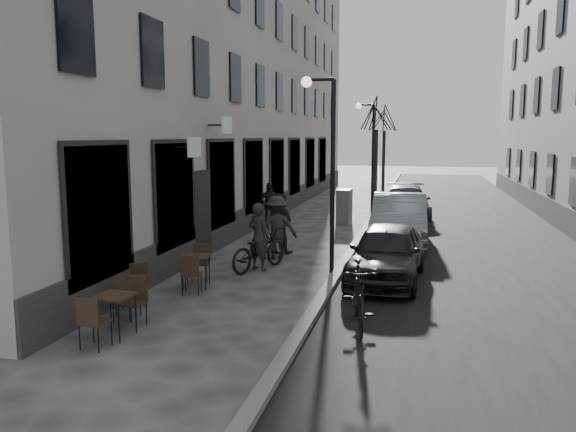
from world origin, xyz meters
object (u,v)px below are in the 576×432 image
at_px(utility_cabinet, 344,207).
at_px(bicycle, 259,250).
at_px(bistro_set_c, 196,268).
at_px(car_mid, 399,219).
at_px(pedestrian_far, 269,205).
at_px(car_far, 406,203).
at_px(pedestrian_near, 279,223).
at_px(streetlamp_near, 326,152).
at_px(car_near, 387,253).
at_px(streetlamp_far, 369,145).
at_px(pedestrian_mid, 277,227).
at_px(tree_near, 377,115).
at_px(moped, 359,296).
at_px(tree_far, 385,118).
at_px(bistro_set_a, 115,311).
at_px(bistro_set_b, 131,291).

distance_m(utility_cabinet, bicycle, 8.56).
xyz_separation_m(bistro_set_c, car_mid, (4.46, 6.78, 0.36)).
height_order(pedestrian_far, car_far, pedestrian_far).
relative_size(pedestrian_near, car_far, 0.37).
height_order(streetlamp_near, car_near, streetlamp_near).
bearing_deg(pedestrian_near, utility_cabinet, -92.82).
xyz_separation_m(streetlamp_far, pedestrian_near, (-1.81, -9.87, -2.24)).
xyz_separation_m(bistro_set_c, pedestrian_mid, (1.07, 3.52, 0.46)).
bearing_deg(car_mid, streetlamp_near, -112.17).
bearing_deg(bistro_set_c, car_near, 9.09).
height_order(tree_near, car_far, tree_near).
height_order(tree_near, bistro_set_c, tree_near).
bearing_deg(car_mid, streetlamp_far, 101.72).
relative_size(utility_cabinet, moped, 0.69).
xyz_separation_m(car_mid, car_far, (0.05, 5.50, -0.10)).
distance_m(bicycle, pedestrian_far, 7.26).
bearing_deg(tree_far, car_far, -81.14).
relative_size(tree_far, car_far, 1.14).
distance_m(bistro_set_a, utility_cabinet, 14.15).
xyz_separation_m(streetlamp_far, car_near, (1.63, -12.56, -2.45)).
relative_size(bistro_set_a, car_near, 0.38).
bearing_deg(moped, streetlamp_far, 84.73).
relative_size(bistro_set_c, moped, 0.77).
bearing_deg(pedestrian_mid, bistro_set_a, 58.58).
distance_m(utility_cabinet, pedestrian_far, 3.15).
height_order(streetlamp_near, pedestrian_near, streetlamp_near).
distance_m(bistro_set_a, pedestrian_far, 12.57).
bearing_deg(pedestrian_near, tree_near, -90.30).
distance_m(streetlamp_near, tree_far, 21.05).
height_order(utility_cabinet, car_mid, car_mid).
relative_size(pedestrian_mid, moped, 0.89).
bearing_deg(streetlamp_near, pedestrian_near, 130.29).
height_order(bistro_set_c, car_near, car_near).
bearing_deg(pedestrian_far, car_mid, -53.19).
xyz_separation_m(pedestrian_near, pedestrian_mid, (0.15, -0.85, 0.01)).
distance_m(streetlamp_far, tree_far, 9.12).
bearing_deg(bistro_set_b, pedestrian_mid, 58.99).
height_order(bistro_set_b, utility_cabinet, utility_cabinet).
bearing_deg(streetlamp_far, bistro_set_b, -101.44).
height_order(streetlamp_near, car_far, streetlamp_near).
bearing_deg(pedestrian_far, car_near, -84.63).
bearing_deg(tree_near, car_far, -70.99).
xyz_separation_m(bicycle, pedestrian_mid, (0.12, 1.47, 0.37)).
bearing_deg(pedestrian_far, streetlamp_far, 27.35).
bearing_deg(moped, tree_far, 82.87).
bearing_deg(car_far, bistro_set_c, -112.91).
distance_m(pedestrian_mid, car_mid, 4.71).
bearing_deg(streetlamp_far, pedestrian_near, -100.37).
height_order(streetlamp_far, car_far, streetlamp_far).
bearing_deg(tree_far, utility_cabinet, -93.15).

